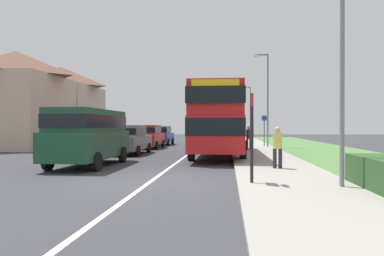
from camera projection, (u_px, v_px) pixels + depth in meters
ground_plane at (152, 181)px, 10.68m from camera, size 120.00×120.00×0.00m
lane_marking_centre at (184, 157)px, 18.64m from camera, size 0.14×60.00×0.01m
pavement_near_side at (268, 161)px, 16.22m from camera, size 3.20×68.00×0.12m
grass_verge_seaward at (363, 162)px, 15.78m from camera, size 6.00×68.00×0.08m
double_decker_bus at (219, 118)px, 19.68m from camera, size 2.80×10.74×3.70m
parked_van_dark_green at (89, 133)px, 14.61m from camera, size 2.11×5.20×2.37m
parked_car_grey at (129, 138)px, 20.65m from camera, size 1.91×4.41×1.74m
parked_car_red at (148, 136)px, 26.00m from camera, size 1.96×4.15×1.75m
parked_car_blue at (160, 135)px, 30.68m from camera, size 1.99×4.03×1.66m
pedestrian_at_stop at (278, 145)px, 12.87m from camera, size 0.34×0.34×1.67m
pedestrian_walking_away at (249, 137)px, 22.78m from camera, size 0.34×0.34×1.67m
bus_stop_sign at (252, 132)px, 9.61m from camera, size 0.09×0.52×2.60m
cycle_route_sign at (264, 129)px, 27.03m from camera, size 0.44×0.08×2.52m
street_lamp_near at (338, 41)px, 8.99m from camera, size 1.14×0.20×6.74m
street_lamp_mid at (266, 94)px, 26.31m from camera, size 1.14×0.20×7.15m
street_lamp_far at (249, 109)px, 45.83m from camera, size 1.14×0.20×6.86m
house_terrace_far_side at (41, 103)px, 29.42m from camera, size 6.38×13.80×7.32m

